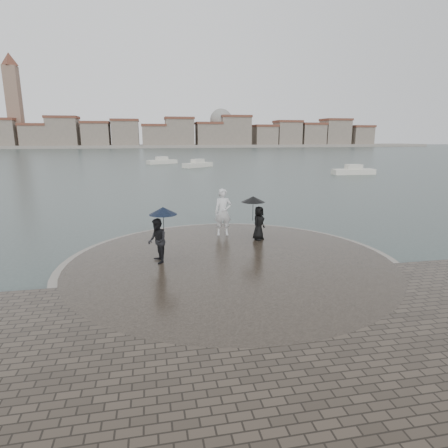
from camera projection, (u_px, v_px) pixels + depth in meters
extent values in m
plane|color=#2B3835|center=(257.00, 311.00, 10.68)|extent=(400.00, 400.00, 0.00)
cylinder|color=gray|center=(231.00, 265.00, 13.99)|extent=(12.50, 12.50, 0.32)
cylinder|color=#2D261E|center=(231.00, 265.00, 13.98)|extent=(11.90, 11.90, 0.36)
imported|color=silver|center=(223.00, 212.00, 17.31)|extent=(0.85, 0.61, 2.17)
imported|color=black|center=(157.00, 241.00, 13.51)|extent=(0.76, 0.90, 1.64)
cylinder|color=black|center=(164.00, 226.00, 13.53)|extent=(0.02, 0.02, 0.90)
cone|color=black|center=(163.00, 211.00, 13.41)|extent=(1.04, 1.04, 0.28)
imported|color=black|center=(259.00, 223.00, 16.57)|extent=(0.86, 0.86, 1.51)
cylinder|color=black|center=(253.00, 211.00, 16.50)|extent=(0.02, 0.02, 0.90)
cone|color=black|center=(253.00, 199.00, 16.38)|extent=(1.08, 1.08, 0.26)
cube|color=gray|center=(154.00, 146.00, 166.16)|extent=(260.00, 20.00, 1.20)
cube|color=gray|center=(3.00, 135.00, 150.74)|extent=(11.00, 10.00, 11.00)
cube|color=brown|center=(1.00, 119.00, 149.37)|extent=(11.60, 10.60, 1.00)
cube|color=gray|center=(35.00, 137.00, 153.26)|extent=(10.00, 10.00, 9.00)
cube|color=brown|center=(34.00, 125.00, 152.11)|extent=(10.60, 10.60, 1.00)
cube|color=gray|center=(63.00, 133.00, 155.01)|extent=(12.00, 10.00, 12.00)
cube|color=brown|center=(62.00, 117.00, 153.52)|extent=(12.60, 10.60, 1.00)
cube|color=gray|center=(96.00, 136.00, 157.71)|extent=(11.00, 10.00, 10.00)
cube|color=brown|center=(95.00, 122.00, 156.46)|extent=(11.60, 10.60, 1.00)
cube|color=gray|center=(126.00, 135.00, 159.89)|extent=(11.00, 10.00, 11.00)
cube|color=brown|center=(125.00, 120.00, 158.51)|extent=(11.60, 10.60, 1.00)
cube|color=gray|center=(154.00, 137.00, 162.40)|extent=(10.00, 10.00, 9.00)
cube|color=brown|center=(154.00, 125.00, 161.26)|extent=(10.60, 10.60, 1.00)
cube|color=gray|center=(179.00, 134.00, 164.15)|extent=(12.00, 10.00, 12.00)
cube|color=brown|center=(179.00, 118.00, 162.67)|extent=(12.60, 10.60, 1.00)
cube|color=gray|center=(209.00, 136.00, 166.86)|extent=(11.00, 10.00, 10.00)
cube|color=brown|center=(209.00, 123.00, 165.60)|extent=(11.60, 10.60, 1.00)
cube|color=gray|center=(235.00, 133.00, 168.80)|extent=(13.00, 10.00, 13.00)
cube|color=brown|center=(235.00, 116.00, 167.20)|extent=(13.60, 10.60, 1.00)
cube|color=gray|center=(265.00, 137.00, 171.93)|extent=(10.00, 10.00, 9.00)
cube|color=brown|center=(265.00, 126.00, 170.79)|extent=(10.60, 10.60, 1.00)
cube|color=gray|center=(287.00, 135.00, 173.80)|extent=(11.00, 10.00, 11.00)
cube|color=brown|center=(288.00, 122.00, 172.42)|extent=(11.60, 10.60, 1.00)
cube|color=gray|center=(311.00, 136.00, 176.20)|extent=(11.00, 10.00, 10.00)
cube|color=brown|center=(312.00, 124.00, 174.94)|extent=(11.60, 10.60, 1.00)
cube|color=gray|center=(335.00, 134.00, 178.25)|extent=(12.00, 10.00, 12.00)
cube|color=brown|center=(336.00, 120.00, 176.77)|extent=(12.60, 10.60, 1.00)
cube|color=gray|center=(360.00, 137.00, 181.07)|extent=(10.00, 10.00, 9.00)
cube|color=brown|center=(360.00, 126.00, 179.93)|extent=(10.60, 10.60, 1.00)
cube|color=#846654|center=(15.00, 108.00, 151.20)|extent=(5.00, 5.00, 32.00)
cone|color=brown|center=(9.00, 59.00, 146.97)|extent=(6.80, 6.80, 5.00)
sphere|color=gray|center=(221.00, 120.00, 168.31)|extent=(10.00, 10.00, 10.00)
cube|color=silver|center=(162.00, 162.00, 67.62)|extent=(5.66, 3.78, 0.90)
cube|color=silver|center=(162.00, 159.00, 67.48)|extent=(2.32, 1.93, 0.90)
cube|color=silver|center=(198.00, 166.00, 60.32)|extent=(5.30, 4.67, 0.90)
cube|color=silver|center=(198.00, 162.00, 60.18)|extent=(2.31, 2.18, 0.90)
cube|color=silver|center=(353.00, 172.00, 48.93)|extent=(5.58, 1.92, 0.90)
cube|color=silver|center=(354.00, 168.00, 48.79)|extent=(2.07, 1.32, 0.90)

